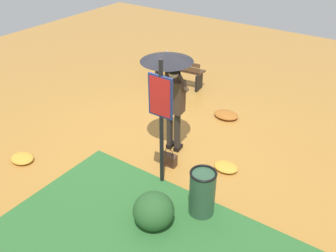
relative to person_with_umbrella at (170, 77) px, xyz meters
The scene contains 10 objects.
ground_plane 1.56m from the person_with_umbrella, ahead, with size 18.00×18.00×0.00m, color #B27A33.
person_with_umbrella is the anchor object (origin of this frame).
info_sign_post 1.09m from the person_with_umbrella, 117.01° to the left, with size 0.44×0.07×2.30m.
handbag 1.54m from the person_with_umbrella, 122.70° to the left, with size 0.31×0.17×0.37m.
park_bench 3.24m from the person_with_umbrella, 59.60° to the right, with size 1.40×0.53×0.75m.
trash_bin 2.22m from the person_with_umbrella, 139.59° to the left, with size 0.42×0.42×0.83m.
shrub_cluster 2.42m from the person_with_umbrella, 117.12° to the left, with size 0.69×0.63×0.57m.
leaf_pile_near_person 3.23m from the person_with_umbrella, 43.35° to the left, with size 0.48×0.38×0.10m.
leaf_pile_by_bench 1.96m from the person_with_umbrella, behind, with size 0.45×0.36×0.10m.
leaf_pile_far_path 2.33m from the person_with_umbrella, 101.87° to the right, with size 0.56×0.45×0.12m.
Camera 1 is at (-3.66, 5.07, 4.25)m, focal length 39.48 mm.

